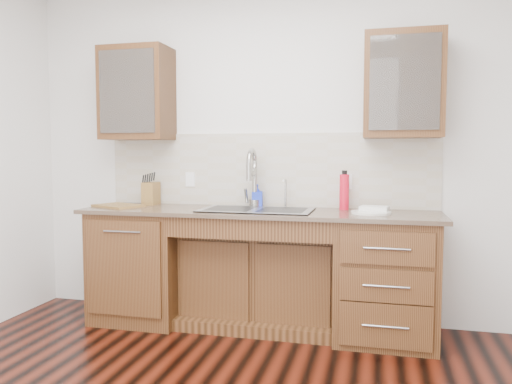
% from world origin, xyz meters
% --- Properties ---
extents(wall_back, '(4.00, 0.10, 2.70)m').
position_xyz_m(wall_back, '(0.00, 1.80, 1.35)').
color(wall_back, white).
rests_on(wall_back, ground).
extents(base_cabinet_left, '(0.70, 0.62, 0.88)m').
position_xyz_m(base_cabinet_left, '(-0.95, 1.44, 0.44)').
color(base_cabinet_left, '#593014').
rests_on(base_cabinet_left, ground).
extents(base_cabinet_center, '(1.20, 0.44, 0.70)m').
position_xyz_m(base_cabinet_center, '(0.00, 1.53, 0.35)').
color(base_cabinet_center, '#593014').
rests_on(base_cabinet_center, ground).
extents(base_cabinet_right, '(0.70, 0.62, 0.88)m').
position_xyz_m(base_cabinet_right, '(0.95, 1.44, 0.44)').
color(base_cabinet_right, '#593014').
rests_on(base_cabinet_right, ground).
extents(countertop, '(2.70, 0.65, 0.03)m').
position_xyz_m(countertop, '(0.00, 1.43, 0.90)').
color(countertop, '#84705B').
rests_on(countertop, base_cabinet_left).
extents(backsplash, '(2.70, 0.02, 0.59)m').
position_xyz_m(backsplash, '(0.00, 1.74, 1.21)').
color(backsplash, beige).
rests_on(backsplash, wall_back).
extents(sink, '(0.84, 0.46, 0.19)m').
position_xyz_m(sink, '(0.00, 1.41, 0.83)').
color(sink, '#9E9EA5').
rests_on(sink, countertop).
extents(faucet, '(0.04, 0.04, 0.40)m').
position_xyz_m(faucet, '(-0.07, 1.64, 1.11)').
color(faucet, '#999993').
rests_on(faucet, countertop).
extents(filter_tap, '(0.02, 0.02, 0.24)m').
position_xyz_m(filter_tap, '(0.18, 1.65, 1.03)').
color(filter_tap, '#999993').
rests_on(filter_tap, countertop).
extents(upper_cabinet_left, '(0.55, 0.34, 0.75)m').
position_xyz_m(upper_cabinet_left, '(-1.05, 1.58, 1.83)').
color(upper_cabinet_left, '#593014').
rests_on(upper_cabinet_left, wall_back).
extents(upper_cabinet_right, '(0.55, 0.34, 0.75)m').
position_xyz_m(upper_cabinet_right, '(1.05, 1.58, 1.83)').
color(upper_cabinet_right, '#593014').
rests_on(upper_cabinet_right, wall_back).
extents(outlet_left, '(0.08, 0.01, 0.12)m').
position_xyz_m(outlet_left, '(-0.65, 1.73, 1.12)').
color(outlet_left, white).
rests_on(outlet_left, backsplash).
extents(outlet_right, '(0.08, 0.01, 0.12)m').
position_xyz_m(outlet_right, '(0.65, 1.73, 1.12)').
color(outlet_right, white).
rests_on(outlet_right, backsplash).
extents(soap_bottle, '(0.10, 0.10, 0.18)m').
position_xyz_m(soap_bottle, '(-0.05, 1.66, 1.00)').
color(soap_bottle, '#1C34CB').
rests_on(soap_bottle, countertop).
extents(water_bottle, '(0.09, 0.09, 0.27)m').
position_xyz_m(water_bottle, '(0.64, 1.63, 1.04)').
color(water_bottle, red).
rests_on(water_bottle, countertop).
extents(plate, '(0.37, 0.37, 0.02)m').
position_xyz_m(plate, '(0.84, 1.42, 0.92)').
color(plate, silver).
rests_on(plate, countertop).
extents(dish_towel, '(0.22, 0.17, 0.03)m').
position_xyz_m(dish_towel, '(0.86, 1.49, 0.94)').
color(dish_towel, white).
rests_on(dish_towel, plate).
extents(knife_block, '(0.11, 0.17, 0.19)m').
position_xyz_m(knife_block, '(-0.96, 1.62, 1.00)').
color(knife_block, brown).
rests_on(knife_block, countertop).
extents(cutting_board, '(0.45, 0.39, 0.02)m').
position_xyz_m(cutting_board, '(-1.14, 1.40, 0.92)').
color(cutting_board, '#9B774D').
rests_on(cutting_board, countertop).
extents(cup_left_a, '(0.13, 0.13, 0.09)m').
position_xyz_m(cup_left_a, '(-1.16, 1.58, 1.77)').
color(cup_left_a, white).
rests_on(cup_left_a, upper_cabinet_left).
extents(cup_left_b, '(0.13, 0.13, 0.10)m').
position_xyz_m(cup_left_b, '(-0.93, 1.58, 1.77)').
color(cup_left_b, white).
rests_on(cup_left_b, upper_cabinet_left).
extents(cup_right_a, '(0.16, 0.16, 0.10)m').
position_xyz_m(cup_right_a, '(0.89, 1.58, 1.78)').
color(cup_right_a, silver).
rests_on(cup_right_a, upper_cabinet_right).
extents(cup_right_b, '(0.12, 0.12, 0.09)m').
position_xyz_m(cup_right_b, '(1.09, 1.58, 1.77)').
color(cup_right_b, white).
rests_on(cup_right_b, upper_cabinet_right).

